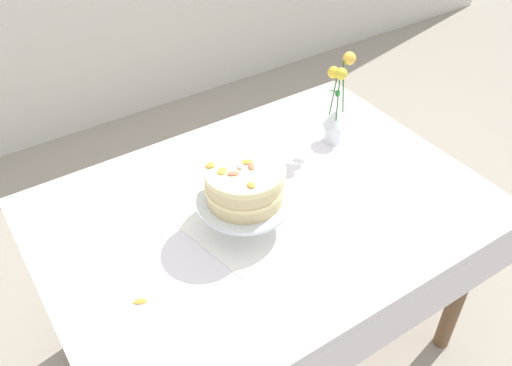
{
  "coord_description": "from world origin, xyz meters",
  "views": [
    {
      "loc": [
        -0.72,
        -1.05,
        1.91
      ],
      "look_at": [
        -0.04,
        -0.01,
        0.86
      ],
      "focal_mm": 38.27,
      "sensor_mm": 36.0,
      "label": 1
    }
  ],
  "objects_px": {
    "dining_table": "(267,230)",
    "layer_cake": "(244,183)",
    "cake_stand": "(245,203)",
    "flower_vase": "(336,111)"
  },
  "relations": [
    {
      "from": "dining_table",
      "to": "layer_cake",
      "type": "xyz_separation_m",
      "value": [
        -0.09,
        -0.01,
        0.25
      ]
    },
    {
      "from": "cake_stand",
      "to": "flower_vase",
      "type": "relative_size",
      "value": 0.85
    },
    {
      "from": "dining_table",
      "to": "cake_stand",
      "type": "distance_m",
      "value": 0.19
    },
    {
      "from": "dining_table",
      "to": "flower_vase",
      "type": "relative_size",
      "value": 4.08
    },
    {
      "from": "cake_stand",
      "to": "layer_cake",
      "type": "relative_size",
      "value": 1.23
    },
    {
      "from": "cake_stand",
      "to": "flower_vase",
      "type": "distance_m",
      "value": 0.54
    },
    {
      "from": "dining_table",
      "to": "flower_vase",
      "type": "height_order",
      "value": "flower_vase"
    },
    {
      "from": "dining_table",
      "to": "cake_stand",
      "type": "relative_size",
      "value": 4.83
    },
    {
      "from": "dining_table",
      "to": "flower_vase",
      "type": "xyz_separation_m",
      "value": [
        0.41,
        0.18,
        0.22
      ]
    },
    {
      "from": "dining_table",
      "to": "cake_stand",
      "type": "xyz_separation_m",
      "value": [
        -0.09,
        -0.01,
        0.17
      ]
    }
  ]
}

